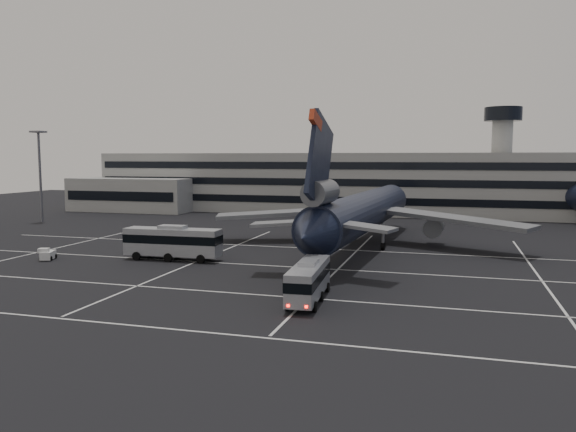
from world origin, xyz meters
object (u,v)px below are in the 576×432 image
Objects in this scene: bus_near at (309,279)px; tug_a at (48,255)px; trijet_main at (363,211)px; bus_far at (173,241)px; uld_cluster at (185,245)px.

tug_a is at bearing 160.42° from bus_near.
bus_far is at bearing -139.02° from trijet_main.
trijet_main is 43.01m from tug_a.
bus_far is 16.09m from tug_a.
bus_near is 38.46m from tug_a.
trijet_main is 27.61m from bus_far.
bus_far reaches higher than bus_near.
bus_near reaches higher than uld_cluster.
bus_far is 6.77m from uld_cluster.
tug_a is (-15.34, -4.52, -1.74)m from bus_far.
bus_far is at bearing -4.36° from tug_a.
uld_cluster is at bearing 17.54° from tug_a.
trijet_main is at bearing 9.05° from tug_a.
tug_a is at bearing -141.69° from uld_cluster.
tug_a is 17.62m from uld_cluster.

